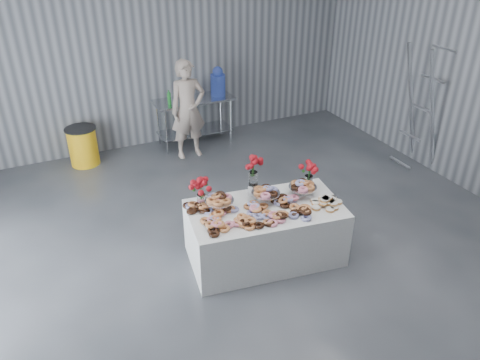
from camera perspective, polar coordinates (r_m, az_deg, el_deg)
The scene contains 17 objects.
ground at distance 5.85m, azimuth 2.90°, elevation -12.03°, with size 9.00×9.00×0.00m, color #323439.
room_walls at distance 4.50m, azimuth 0.16°, elevation 13.52°, with size 8.04×9.04×4.02m.
display_table at distance 5.98m, azimuth 3.06°, elevation -6.45°, with size 1.90×1.00×0.75m, color white.
prep_table at distance 9.02m, azimuth -5.59°, elevation 8.14°, with size 1.50×0.60×0.90m.
donut_mounds at distance 5.70m, azimuth 3.41°, elevation -3.29°, with size 1.80×0.80×0.09m, color #D0894C, non-canonical shape.
cake_stand_left at distance 5.67m, azimuth -2.56°, elevation -2.34°, with size 0.36×0.36×0.17m.
cake_stand_mid at distance 5.83m, azimuth 3.16°, elevation -1.42°, with size 0.36×0.36×0.17m.
cake_stand_right at distance 6.00m, azimuth 7.66°, elevation -0.69°, with size 0.36×0.36×0.17m.
danish_pile at distance 5.89m, azimuth 10.56°, elevation -2.52°, with size 0.48×0.48×0.11m, color silver, non-canonical shape.
bouquet_left at distance 5.64m, azimuth -4.82°, elevation -0.78°, with size 0.26×0.26×0.42m.
bouquet_right at distance 6.10m, azimuth 8.47°, elevation 1.46°, with size 0.26×0.26×0.42m.
bouquet_center at distance 5.84m, azimuth 1.63°, elevation 1.40°, with size 0.26×0.26×0.57m.
water_jug at distance 9.01m, azimuth -2.71°, elevation 11.80°, with size 0.28×0.28×0.55m.
drink_bottles at distance 8.69m, azimuth -7.49°, elevation 10.12°, with size 0.54×0.08×0.27m, color #268C33, non-canonical shape.
person at distance 8.43m, azimuth -6.35°, elevation 8.51°, with size 0.65×0.43×1.78m, color #CC8C93.
trash_barrel at distance 8.71m, azimuth -18.58°, elevation 3.93°, with size 0.54×0.54×0.69m.
stepladder at distance 8.44m, azimuth 21.23°, elevation 8.18°, with size 0.24×0.54×2.19m, color silver, non-canonical shape.
Camera 1 is at (-2.13, -3.84, 3.87)m, focal length 35.00 mm.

